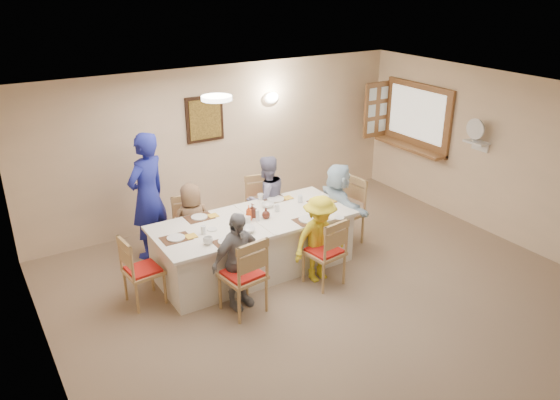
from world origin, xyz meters
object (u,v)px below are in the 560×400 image
chair_back_right (263,208)px  condiment_ketchup (249,213)px  desk_fan (477,133)px  diner_back_right (266,199)px  caregiver (148,196)px  diner_back_left (192,223)px  chair_front_right (324,251)px  dining_table (254,244)px  diner_right_end (338,205)px  chair_back_left (190,228)px  diner_front_right (319,239)px  chair_left_end (143,269)px  chair_right_end (344,212)px  serving_hatch (417,117)px  diner_front_left (238,261)px  chair_front_left (243,274)px

chair_back_right → condiment_ketchup: condiment_ketchup is taller
desk_fan → diner_back_right: (-2.99, 1.24, -0.88)m
caregiver → diner_back_left: bearing=105.8°
chair_front_right → caregiver: (-1.65, 1.95, 0.44)m
condiment_ketchup → dining_table: bearing=8.7°
diner_right_end → chair_back_left: bearing=76.4°
chair_back_left → diner_right_end: bearing=-13.8°
diner_back_left → diner_front_right: diner_front_right is taller
chair_left_end → diner_front_right: (2.15, -0.68, 0.14)m
chair_left_end → diner_front_right: 2.26m
diner_front_right → diner_right_end: 1.07m
chair_back_right → chair_right_end: (0.95, -0.80, 0.02)m
chair_right_end → serving_hatch: bearing=104.0°
diner_front_right → caregiver: bearing=130.1°
chair_back_right → diner_front_left: (-1.20, -1.48, 0.14)m
diner_back_right → diner_front_left: (-1.20, -1.36, -0.05)m
chair_back_right → diner_front_right: 1.48m
chair_front_right → chair_right_end: size_ratio=0.94×
dining_table → diner_right_end: (1.42, 0.00, 0.26)m
diner_back_left → diner_right_end: bearing=165.8°
serving_hatch → caregiver: 4.80m
chair_front_left → caregiver: caregiver is taller
dining_table → diner_back_left: bearing=131.4°
diner_back_right → caregiver: 1.73m
chair_front_right → diner_front_right: size_ratio=0.80×
serving_hatch → chair_front_left: 4.69m
serving_hatch → desk_fan: serving_hatch is taller
serving_hatch → diner_back_right: size_ratio=1.11×
chair_back_right → diner_back_left: bearing=-163.3°
serving_hatch → diner_back_right: serving_hatch is taller
chair_right_end → chair_front_left: bearing=-75.7°
chair_left_end → condiment_ketchup: condiment_ketchup is taller
diner_right_end → serving_hatch: bearing=-62.9°
chair_front_left → diner_back_right: (1.20, 1.48, 0.17)m
diner_back_left → diner_front_left: size_ratio=0.93×
chair_front_left → diner_front_left: (0.00, 0.12, 0.12)m
dining_table → chair_left_end: 1.55m
chair_left_end → diner_back_left: (0.95, 0.68, 0.12)m
diner_back_right → caregiver: size_ratio=0.73×
dining_table → condiment_ketchup: size_ratio=12.40×
diner_back_left → desk_fan: bearing=167.9°
chair_front_right → diner_right_end: size_ratio=0.74×
chair_back_left → diner_back_left: size_ratio=0.77×
chair_back_left → diner_front_right: 1.91m
condiment_ketchup → serving_hatch: bearing=12.0°
chair_front_left → chair_right_end: 2.29m
diner_back_right → condiment_ketchup: (-0.68, -0.69, 0.20)m
serving_hatch → caregiver: size_ratio=0.82×
serving_hatch → chair_left_end: serving_hatch is taller
chair_left_end → chair_front_left: bearing=-135.6°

